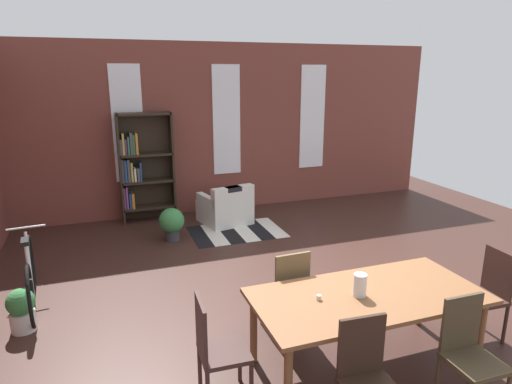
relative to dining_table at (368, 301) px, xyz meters
name	(u,v)px	position (x,y,z in m)	size (l,w,h in m)	color
ground_plane	(325,305)	(0.19, 1.12, -0.67)	(10.89, 10.89, 0.00)	#3B231D
back_wall_brick	(226,128)	(0.19, 5.36, 0.96)	(8.97, 0.12, 3.25)	brown
window_pane_0	(128,124)	(-1.67, 5.29, 1.12)	(0.55, 0.02, 2.11)	white
window_pane_1	(227,120)	(0.19, 5.29, 1.12)	(0.55, 0.02, 2.11)	white
window_pane_2	(312,117)	(2.05, 5.29, 1.12)	(0.55, 0.02, 2.11)	white
dining_table	(368,301)	(0.00, 0.00, 0.00)	(2.13, 1.01, 0.74)	brown
vase_on_table	(360,285)	(-0.09, 0.00, 0.18)	(0.12, 0.12, 0.21)	silver
tealight_candle_0	(319,297)	(-0.47, 0.06, 0.09)	(0.04, 0.04, 0.04)	silver
tealight_candle_1	(357,282)	(0.02, 0.21, 0.09)	(0.04, 0.04, 0.03)	silver
tealight_candle_2	(361,281)	(0.05, 0.20, 0.09)	(0.04, 0.04, 0.04)	silver
dining_chair_near_left	(367,377)	(-0.47, -0.73, -0.16)	(0.43, 0.43, 0.95)	#322017
dining_chair_head_left	(215,347)	(-1.44, 0.00, -0.16)	(0.42, 0.42, 0.95)	#3E2926
dining_chair_far_left	(287,289)	(-0.48, 0.73, -0.16)	(0.41, 0.41, 0.95)	brown
dining_chair_near_right	(469,351)	(0.48, -0.73, -0.16)	(0.41, 0.41, 0.95)	#443724
dining_chair_head_right	(487,291)	(1.44, 0.00, -0.16)	(0.42, 0.42, 0.95)	#38211B
bookshelf_tall	(141,166)	(-1.50, 5.11, 0.36)	(0.98, 0.33, 2.00)	#2D2319
armchair_white	(226,208)	(-0.10, 4.41, -0.39)	(0.96, 0.96, 0.75)	silver
bicycle_second	(31,276)	(-3.09, 2.34, -0.32)	(0.44, 1.71, 0.90)	black
potted_plant_by_shelf	(172,222)	(-1.18, 3.87, -0.36)	(0.42, 0.42, 0.55)	#333338
potted_plant_corner	(22,309)	(-3.13, 1.73, -0.42)	(0.29, 0.29, 0.48)	silver
striped_rug	(237,232)	(-0.06, 3.88, -0.66)	(1.58, 1.09, 0.01)	black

